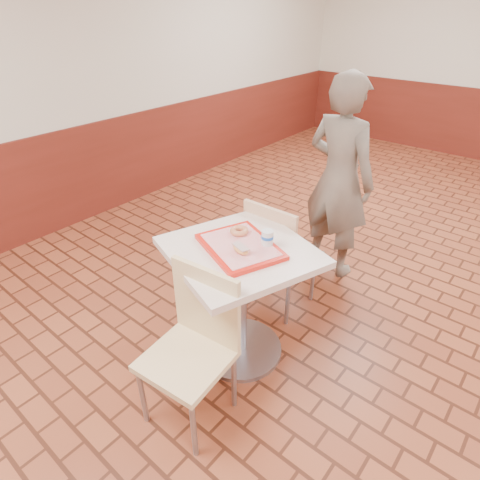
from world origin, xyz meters
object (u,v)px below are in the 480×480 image
Objects in this scene: customer at (339,180)px; serving_tray at (240,247)px; main_table at (240,286)px; ring_donut at (239,231)px; chair_main_back at (277,252)px; paper_cup at (267,237)px; long_john_donut at (240,249)px; chair_main_front at (195,341)px.

serving_tray is (0.05, -1.32, 0.01)m from customer.
main_table is 7.39× the size of ring_donut.
paper_cup is (0.21, -0.43, 0.40)m from chair_main_back.
serving_tray is at bearing 131.16° from long_john_donut.
paper_cup is (0.17, -1.21, 0.07)m from customer.
long_john_donut is (0.14, -0.16, 0.00)m from ring_donut.
paper_cup is at bearing 2.76° from ring_donut.
paper_cup reaches higher than long_john_donut.
long_john_donut is at bearing -48.84° from serving_tray.
paper_cup is at bearing 41.44° from serving_tray.
serving_tray is at bearing 93.54° from chair_main_front.
customer reaches higher than long_john_donut.
customer is (-0.13, 1.81, 0.33)m from chair_main_front.
serving_tray is (0.00, 0.00, 0.29)m from main_table.
customer is at bearing -93.64° from chair_main_back.
main_table is 0.91× the size of chair_main_back.
long_john_donut is at bearing -112.39° from paper_cup.
ring_donut reaches higher than serving_tray.
serving_tray is 5.40× the size of paper_cup.
chair_main_back reaches higher than serving_tray.
serving_tray is 3.55× the size of long_john_donut.
paper_cup is (0.12, 0.11, 0.06)m from serving_tray.
chair_main_front is 1.01× the size of chair_main_back.
main_table is 0.50× the size of customer.
chair_main_front is 1.92× the size of serving_tray.
long_john_donut is at bearing -48.84° from main_table.
ring_donut is (-0.09, 0.10, 0.32)m from main_table.
customer reaches higher than chair_main_back.
serving_tray reaches higher than main_table.
main_table is 1.73× the size of serving_tray.
customer reaches higher than paper_cup.
ring_donut is 0.21m from long_john_donut.
chair_main_back is 0.57m from ring_donut.
ring_donut is (-0.09, 0.10, 0.03)m from serving_tray.
chair_main_front is 0.71m from ring_donut.
long_john_donut is at bearing 102.64° from chair_main_back.
paper_cup reaches higher than chair_main_front.
paper_cup is (0.12, 0.11, 0.35)m from main_table.
paper_cup is (0.07, 0.17, 0.03)m from long_john_donut.
chair_main_back is 0.62m from paper_cup.
chair_main_front is 1.84m from customer.
main_table is at bearing -138.56° from paper_cup.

